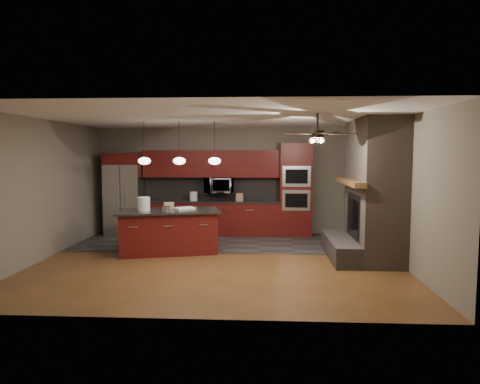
# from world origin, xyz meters

# --- Properties ---
(ground) EXTENTS (7.00, 7.00, 0.00)m
(ground) POSITION_xyz_m (0.00, 0.00, 0.00)
(ground) COLOR brown
(ground) RESTS_ON ground
(ceiling) EXTENTS (7.00, 6.00, 0.02)m
(ceiling) POSITION_xyz_m (0.00, 0.00, 2.80)
(ceiling) COLOR white
(ceiling) RESTS_ON back_wall
(back_wall) EXTENTS (7.00, 0.02, 2.80)m
(back_wall) POSITION_xyz_m (0.00, 3.00, 1.40)
(back_wall) COLOR #72695B
(back_wall) RESTS_ON ground
(right_wall) EXTENTS (0.02, 6.00, 2.80)m
(right_wall) POSITION_xyz_m (3.50, 0.00, 1.40)
(right_wall) COLOR #72695B
(right_wall) RESTS_ON ground
(left_wall) EXTENTS (0.02, 6.00, 2.80)m
(left_wall) POSITION_xyz_m (-3.50, 0.00, 1.40)
(left_wall) COLOR #72695B
(left_wall) RESTS_ON ground
(slate_tile_patch) EXTENTS (7.00, 2.40, 0.01)m
(slate_tile_patch) POSITION_xyz_m (0.00, 1.80, 0.01)
(slate_tile_patch) COLOR #373532
(slate_tile_patch) RESTS_ON ground
(fireplace_column) EXTENTS (1.30, 2.10, 2.80)m
(fireplace_column) POSITION_xyz_m (3.04, 0.40, 1.30)
(fireplace_column) COLOR brown
(fireplace_column) RESTS_ON ground
(back_cabinetry) EXTENTS (3.59, 0.64, 2.20)m
(back_cabinetry) POSITION_xyz_m (-0.48, 2.74, 0.89)
(back_cabinetry) COLOR #550F11
(back_cabinetry) RESTS_ON ground
(oven_tower) EXTENTS (0.80, 0.63, 2.38)m
(oven_tower) POSITION_xyz_m (1.70, 2.69, 1.19)
(oven_tower) COLOR #550F11
(oven_tower) RESTS_ON ground
(microwave) EXTENTS (0.73, 0.41, 0.50)m
(microwave) POSITION_xyz_m (-0.27, 2.75, 1.30)
(microwave) COLOR silver
(microwave) RESTS_ON back_cabinetry
(refrigerator) EXTENTS (0.92, 0.75, 2.13)m
(refrigerator) POSITION_xyz_m (-2.73, 2.62, 1.07)
(refrigerator) COLOR silver
(refrigerator) RESTS_ON ground
(kitchen_island) EXTENTS (2.32, 1.46, 0.92)m
(kitchen_island) POSITION_xyz_m (-1.14, 0.63, 0.47)
(kitchen_island) COLOR #550F11
(kitchen_island) RESTS_ON ground
(white_bucket) EXTENTS (0.28, 0.28, 0.29)m
(white_bucket) POSITION_xyz_m (-1.63, 0.50, 1.06)
(white_bucket) COLOR silver
(white_bucket) RESTS_ON kitchen_island
(paint_can) EXTENTS (0.24, 0.24, 0.11)m
(paint_can) POSITION_xyz_m (-1.11, 0.36, 0.98)
(paint_can) COLOR #A5A4A9
(paint_can) RESTS_ON kitchen_island
(paint_tray) EXTENTS (0.49, 0.47, 0.04)m
(paint_tray) POSITION_xyz_m (-0.82, 0.80, 0.94)
(paint_tray) COLOR white
(paint_tray) RESTS_ON kitchen_island
(cardboard_box) EXTENTS (0.25, 0.21, 0.14)m
(cardboard_box) POSITION_xyz_m (-1.17, 0.86, 0.99)
(cardboard_box) COLOR #A58655
(cardboard_box) RESTS_ON kitchen_island
(counter_bucket) EXTENTS (0.23, 0.23, 0.23)m
(counter_bucket) POSITION_xyz_m (-0.94, 2.70, 1.01)
(counter_bucket) COLOR silver
(counter_bucket) RESTS_ON back_cabinetry
(counter_box) EXTENTS (0.21, 0.17, 0.20)m
(counter_box) POSITION_xyz_m (0.26, 2.65, 1.00)
(counter_box) COLOR #A77E56
(counter_box) RESTS_ON back_cabinetry
(pendant_left) EXTENTS (0.26, 0.26, 0.92)m
(pendant_left) POSITION_xyz_m (-1.65, 0.70, 1.96)
(pendant_left) COLOR black
(pendant_left) RESTS_ON ceiling
(pendant_center) EXTENTS (0.26, 0.26, 0.92)m
(pendant_center) POSITION_xyz_m (-0.90, 0.70, 1.96)
(pendant_center) COLOR black
(pendant_center) RESTS_ON ceiling
(pendant_right) EXTENTS (0.26, 0.26, 0.92)m
(pendant_right) POSITION_xyz_m (-0.15, 0.70, 1.96)
(pendant_right) COLOR black
(pendant_right) RESTS_ON ceiling
(ceiling_fan) EXTENTS (1.27, 1.33, 0.41)m
(ceiling_fan) POSITION_xyz_m (1.80, -0.80, 2.46)
(ceiling_fan) COLOR black
(ceiling_fan) RESTS_ON ceiling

